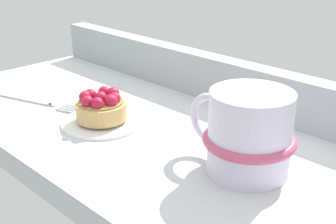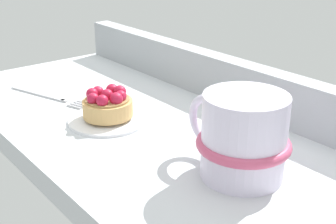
{
  "view_description": "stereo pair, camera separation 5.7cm",
  "coord_description": "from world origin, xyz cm",
  "px_view_note": "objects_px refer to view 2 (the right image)",
  "views": [
    {
      "loc": [
        40.37,
        -38.72,
        26.21
      ],
      "look_at": [
        3.39,
        -1.55,
        4.53
      ],
      "focal_mm": 48.2,
      "sensor_mm": 36.0,
      "label": 1
    },
    {
      "loc": [
        44.16,
        -34.51,
        26.21
      ],
      "look_at": [
        3.39,
        -1.55,
        4.53
      ],
      "focal_mm": 48.2,
      "sensor_mm": 36.0,
      "label": 2
    }
  ],
  "objects_px": {
    "coffee_mug": "(245,136)",
    "dessert_plate": "(108,118)",
    "raspberry_tart": "(108,104)",
    "dessert_fork": "(50,96)"
  },
  "relations": [
    {
      "from": "raspberry_tart",
      "to": "coffee_mug",
      "type": "relative_size",
      "value": 0.51
    },
    {
      "from": "raspberry_tart",
      "to": "dessert_fork",
      "type": "relative_size",
      "value": 0.42
    },
    {
      "from": "dessert_plate",
      "to": "raspberry_tart",
      "type": "xyz_separation_m",
      "value": [
        -0.0,
        0.0,
        0.02
      ]
    },
    {
      "from": "dessert_plate",
      "to": "coffee_mug",
      "type": "xyz_separation_m",
      "value": [
        0.22,
        0.04,
        0.04
      ]
    },
    {
      "from": "coffee_mug",
      "to": "dessert_fork",
      "type": "bearing_deg",
      "value": -170.03
    },
    {
      "from": "dessert_fork",
      "to": "dessert_plate",
      "type": "bearing_deg",
      "value": 9.88
    },
    {
      "from": "raspberry_tart",
      "to": "dessert_plate",
      "type": "bearing_deg",
      "value": -82.61
    },
    {
      "from": "dessert_plate",
      "to": "coffee_mug",
      "type": "bearing_deg",
      "value": 10.02
    },
    {
      "from": "coffee_mug",
      "to": "dessert_plate",
      "type": "bearing_deg",
      "value": -169.98
    },
    {
      "from": "dessert_plate",
      "to": "coffee_mug",
      "type": "height_order",
      "value": "coffee_mug"
    }
  ]
}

